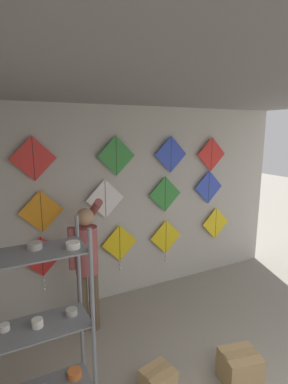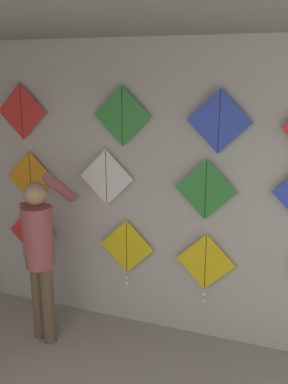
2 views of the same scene
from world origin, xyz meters
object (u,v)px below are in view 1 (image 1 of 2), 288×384
(kite_8, at_px, (33,159))
(kite_7, at_px, (209,187))
(shelf_rack, at_px, (41,335))
(kite_10, at_px, (171,154))
(cardboard_box, at_px, (240,367))
(shopkeeper, at_px, (86,258))
(kite_4, at_px, (41,212))
(kite_1, at_px, (120,245))
(kite_2, at_px, (166,238))
(kite_3, at_px, (216,223))
(cardboard_box_spare, at_px, (158,382))
(kite_6, at_px, (165,194))
(kite_9, at_px, (116,156))
(kite_5, at_px, (105,199))
(kite_0, at_px, (42,259))
(kite_11, at_px, (211,154))

(kite_8, bearing_deg, kite_7, 0.00)
(shelf_rack, height_order, kite_10, kite_10)
(cardboard_box, bearing_deg, shopkeeper, 126.43)
(kite_4, relative_size, kite_10, 1.00)
(kite_4, bearing_deg, kite_1, -0.04)
(kite_2, xyz_separation_m, kite_8, (-1.89, 0.00, 1.34))
(shopkeeper, bearing_deg, kite_3, 29.47)
(cardboard_box_spare, height_order, kite_6, kite_6)
(shopkeeper, distance_m, kite_8, 1.37)
(cardboard_box, height_order, kite_9, kite_9)
(cardboard_box, bearing_deg, kite_6, 80.96)
(kite_4, relative_size, kite_5, 1.00)
(kite_1, relative_size, kite_2, 1.00)
(shelf_rack, relative_size, kite_0, 2.41)
(kite_1, relative_size, kite_7, 1.25)
(cardboard_box, bearing_deg, shelf_rack, 174.79)
(kite_9, bearing_deg, kite_4, 180.00)
(cardboard_box_spare, bearing_deg, cardboard_box, -16.28)
(kite_1, height_order, kite_11, kite_11)
(shopkeeper, xyz_separation_m, kite_3, (2.43, 0.52, -0.06))
(shopkeeper, bearing_deg, kite_8, 149.10)
(kite_4, xyz_separation_m, kite_9, (1.03, 0.00, 0.66))
(shelf_rack, height_order, kite_4, shelf_rack)
(kite_6, distance_m, kite_10, 0.61)
(cardboard_box_spare, height_order, kite_4, kite_4)
(shelf_rack, distance_m, kite_11, 3.65)
(kite_6, bearing_deg, kite_1, -179.95)
(kite_1, distance_m, kite_7, 1.75)
(kite_2, distance_m, kite_10, 1.32)
(kite_6, bearing_deg, kite_10, 0.00)
(kite_9, relative_size, kite_10, 1.00)
(kite_0, xyz_separation_m, kite_5, (0.89, 0.00, 0.72))
(kite_4, xyz_separation_m, kite_8, (-0.05, 0.00, 0.67))
(kite_0, bearing_deg, kite_4, 1.70)
(cardboard_box_spare, height_order, kite_7, kite_7)
(cardboard_box_spare, bearing_deg, kite_3, 39.48)
(kite_3, height_order, kite_6, kite_6)
(cardboard_box_spare, height_order, kite_5, kite_5)
(kite_5, bearing_deg, shopkeeper, -130.63)
(shelf_rack, height_order, cardboard_box, shelf_rack)
(kite_6, bearing_deg, kite_0, -179.97)
(kite_0, relative_size, kite_5, 1.38)
(kite_4, distance_m, kite_8, 0.67)
(kite_0, xyz_separation_m, kite_3, (2.88, 0.00, 0.07))
(kite_5, distance_m, kite_9, 0.61)
(shopkeeper, xyz_separation_m, kite_0, (-0.44, 0.52, -0.13))
(shopkeeper, height_order, kite_4, kite_4)
(kite_0, distance_m, kite_10, 2.33)
(shopkeeper, relative_size, kite_1, 2.43)
(cardboard_box_spare, height_order, kite_3, kite_3)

